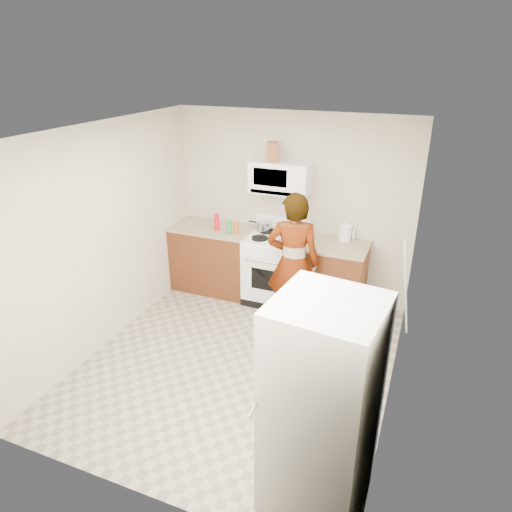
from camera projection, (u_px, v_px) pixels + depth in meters
The scene contains 20 objects.
floor at pixel (239, 362), 5.06m from camera, with size 3.60×3.60×0.00m, color gray.
back_wall at pixel (292, 208), 6.07m from camera, with size 3.20×0.02×2.50m, color beige.
right_wall at pixel (402, 287), 4.01m from camera, with size 0.02×3.60×2.50m, color beige.
cabinet_left at pixel (214, 259), 6.50m from camera, with size 1.12×0.62×0.90m, color #592A15.
counter_left at pixel (213, 228), 6.31m from camera, with size 1.14×0.64×0.04m, color tan.
cabinet_right at pixel (333, 279), 5.91m from camera, with size 0.80×0.62×0.90m, color #592A15.
counter_right at pixel (335, 246), 5.72m from camera, with size 0.82×0.64×0.04m, color tan.
gas_range at pixel (276, 268), 6.15m from camera, with size 0.76×0.65×1.13m.
microwave at pixel (281, 177), 5.77m from camera, with size 0.76×0.38×0.40m, color white.
person at pixel (293, 263), 5.39m from camera, with size 0.63×0.41×1.73m, color tan.
fridge at pixel (322, 408), 3.20m from camera, with size 0.70×0.70×1.70m, color silver.
kettle at pixel (345, 233), 5.83m from camera, with size 0.16×0.16×0.20m, color white.
jug at pixel (273, 152), 5.63m from camera, with size 0.14×0.14×0.24m, color brown.
saucepan at pixel (264, 226), 6.14m from camera, with size 0.20×0.20×0.11m, color #A9A9AD.
tray at pixel (289, 240), 5.82m from camera, with size 0.25×0.16×0.05m, color white.
bottle_spray at pixel (217, 222), 6.14m from camera, with size 0.07×0.07×0.23m, color red.
bottle_hot_sauce at pixel (236, 228), 6.04m from camera, with size 0.06×0.06×0.17m, color #D74817.
bottle_green_cap at pixel (229, 227), 6.02m from camera, with size 0.06×0.06×0.19m, color green.
pot_lid at pixel (227, 232), 6.10m from camera, with size 0.22×0.22×0.01m, color white.
broom at pixel (406, 289), 5.26m from camera, with size 0.03×0.03×1.28m, color white.
Camera 1 is at (1.72, -3.78, 3.13)m, focal length 32.00 mm.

